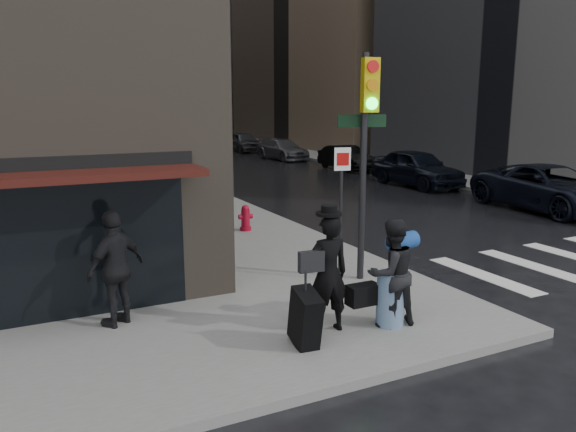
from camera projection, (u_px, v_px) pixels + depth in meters
name	position (u px, v px, depth m)	size (l,w,h in m)	color
ground	(381.00, 317.00, 10.05)	(140.00, 140.00, 0.00)	black
sidewalk_left	(115.00, 164.00, 33.70)	(4.00, 50.00, 0.15)	slate
sidewalk_right	(312.00, 155.00, 39.61)	(3.00, 50.00, 0.15)	slate
bldg_right_far	(280.00, 30.00, 69.75)	(22.00, 20.00, 25.00)	slate
bldg_distant	(88.00, 12.00, 77.81)	(40.00, 12.00, 32.00)	slate
man_overcoat	(323.00, 281.00, 8.81)	(1.18, 1.03, 2.10)	black
man_jeans	(390.00, 273.00, 9.15)	(1.28, 0.68, 1.79)	black
man_greycoat	(116.00, 268.00, 9.17)	(1.21, 1.02, 1.94)	black
traffic_light	(364.00, 137.00, 11.08)	(1.12, 0.61, 4.58)	black
fire_hydrant	(246.00, 219.00, 16.09)	(0.42, 0.32, 0.74)	maroon
parked_car_0	(550.00, 188.00, 19.69)	(2.66, 5.78, 1.61)	black
parked_car_1	(416.00, 168.00, 25.39)	(1.98, 4.93, 1.68)	black
parked_car_2	(346.00, 158.00, 31.53)	(1.43, 4.11, 1.36)	black
parked_car_3	(283.00, 149.00, 37.13)	(1.88, 4.62, 1.34)	#4D4D52
parked_car_4	(244.00, 142.00, 43.01)	(1.75, 4.34, 1.48)	#39393E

